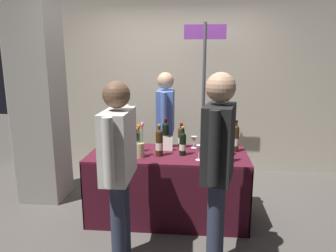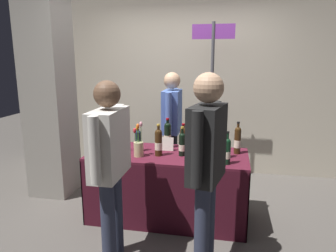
{
  "view_description": "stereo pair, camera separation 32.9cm",
  "coord_description": "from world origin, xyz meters",
  "px_view_note": "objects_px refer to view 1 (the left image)",
  "views": [
    {
      "loc": [
        0.3,
        -3.2,
        1.74
      ],
      "look_at": [
        0.0,
        0.0,
        1.04
      ],
      "focal_mm": 33.45,
      "sensor_mm": 36.0,
      "label": 1
    },
    {
      "loc": [
        0.63,
        -3.15,
        1.74
      ],
      "look_at": [
        0.0,
        0.0,
        1.04
      ],
      "focal_mm": 33.45,
      "sensor_mm": 36.0,
      "label": 2
    }
  ],
  "objects_px": {
    "featured_wine_bottle": "(225,144)",
    "concrete_pillar": "(37,77)",
    "tasting_table": "(168,173)",
    "wine_glass_near_taster": "(194,140)",
    "flower_vase": "(139,147)",
    "booth_signpost": "(204,86)",
    "wine_glass_mid": "(199,149)",
    "taster_foreground_right": "(218,158)",
    "display_bottle_0": "(181,137)",
    "vendor_presenter": "(166,121)",
    "wine_glass_near_vendor": "(121,143)"
  },
  "relations": [
    {
      "from": "wine_glass_near_vendor",
      "to": "taster_foreground_right",
      "type": "height_order",
      "value": "taster_foreground_right"
    },
    {
      "from": "concrete_pillar",
      "to": "display_bottle_0",
      "type": "height_order",
      "value": "concrete_pillar"
    },
    {
      "from": "featured_wine_bottle",
      "to": "wine_glass_near_taster",
      "type": "height_order",
      "value": "featured_wine_bottle"
    },
    {
      "from": "display_bottle_0",
      "to": "taster_foreground_right",
      "type": "bearing_deg",
      "value": -72.62
    },
    {
      "from": "wine_glass_mid",
      "to": "taster_foreground_right",
      "type": "relative_size",
      "value": 0.09
    },
    {
      "from": "wine_glass_mid",
      "to": "vendor_presenter",
      "type": "bearing_deg",
      "value": 113.45
    },
    {
      "from": "vendor_presenter",
      "to": "taster_foreground_right",
      "type": "distance_m",
      "value": 1.77
    },
    {
      "from": "flower_vase",
      "to": "booth_signpost",
      "type": "distance_m",
      "value": 1.48
    },
    {
      "from": "tasting_table",
      "to": "vendor_presenter",
      "type": "distance_m",
      "value": 0.92
    },
    {
      "from": "flower_vase",
      "to": "booth_signpost",
      "type": "height_order",
      "value": "booth_signpost"
    },
    {
      "from": "wine_glass_near_vendor",
      "to": "wine_glass_near_taster",
      "type": "relative_size",
      "value": 1.03
    },
    {
      "from": "wine_glass_near_vendor",
      "to": "wine_glass_mid",
      "type": "xyz_separation_m",
      "value": [
        0.83,
        -0.18,
        0.01
      ]
    },
    {
      "from": "wine_glass_near_taster",
      "to": "flower_vase",
      "type": "bearing_deg",
      "value": -144.59
    },
    {
      "from": "concrete_pillar",
      "to": "wine_glass_near_taster",
      "type": "bearing_deg",
      "value": -4.64
    },
    {
      "from": "vendor_presenter",
      "to": "booth_signpost",
      "type": "xyz_separation_m",
      "value": [
        0.49,
        0.24,
        0.43
      ]
    },
    {
      "from": "tasting_table",
      "to": "flower_vase",
      "type": "height_order",
      "value": "flower_vase"
    },
    {
      "from": "wine_glass_near_vendor",
      "to": "wine_glass_mid",
      "type": "bearing_deg",
      "value": -12.04
    },
    {
      "from": "display_bottle_0",
      "to": "vendor_presenter",
      "type": "bearing_deg",
      "value": 112.44
    },
    {
      "from": "concrete_pillar",
      "to": "display_bottle_0",
      "type": "bearing_deg",
      "value": -4.91
    },
    {
      "from": "wine_glass_mid",
      "to": "featured_wine_bottle",
      "type": "bearing_deg",
      "value": 29.41
    },
    {
      "from": "concrete_pillar",
      "to": "booth_signpost",
      "type": "height_order",
      "value": "concrete_pillar"
    },
    {
      "from": "flower_vase",
      "to": "tasting_table",
      "type": "bearing_deg",
      "value": 30.0
    },
    {
      "from": "tasting_table",
      "to": "vendor_presenter",
      "type": "relative_size",
      "value": 1.08
    },
    {
      "from": "wine_glass_near_vendor",
      "to": "booth_signpost",
      "type": "xyz_separation_m",
      "value": [
        0.89,
        1.07,
        0.53
      ]
    },
    {
      "from": "concrete_pillar",
      "to": "tasting_table",
      "type": "relative_size",
      "value": 1.8
    },
    {
      "from": "tasting_table",
      "to": "booth_signpost",
      "type": "bearing_deg",
      "value": 69.9
    },
    {
      "from": "taster_foreground_right",
      "to": "booth_signpost",
      "type": "xyz_separation_m",
      "value": [
        -0.09,
        1.92,
        0.38
      ]
    },
    {
      "from": "wine_glass_near_vendor",
      "to": "wine_glass_mid",
      "type": "relative_size",
      "value": 0.9
    },
    {
      "from": "concrete_pillar",
      "to": "vendor_presenter",
      "type": "relative_size",
      "value": 1.95
    },
    {
      "from": "featured_wine_bottle",
      "to": "display_bottle_0",
      "type": "relative_size",
      "value": 1.11
    },
    {
      "from": "wine_glass_near_vendor",
      "to": "wine_glass_mid",
      "type": "distance_m",
      "value": 0.85
    },
    {
      "from": "vendor_presenter",
      "to": "featured_wine_bottle",
      "type": "bearing_deg",
      "value": 38.39
    },
    {
      "from": "concrete_pillar",
      "to": "tasting_table",
      "type": "distance_m",
      "value": 1.93
    },
    {
      "from": "display_bottle_0",
      "to": "wine_glass_near_taster",
      "type": "bearing_deg",
      "value": -1.4
    },
    {
      "from": "featured_wine_bottle",
      "to": "concrete_pillar",
      "type": "bearing_deg",
      "value": 168.99
    },
    {
      "from": "tasting_table",
      "to": "vendor_presenter",
      "type": "xyz_separation_m",
      "value": [
        -0.11,
        0.81,
        0.42
      ]
    },
    {
      "from": "tasting_table",
      "to": "display_bottle_0",
      "type": "xyz_separation_m",
      "value": [
        0.13,
        0.24,
        0.35
      ]
    },
    {
      "from": "tasting_table",
      "to": "taster_foreground_right",
      "type": "bearing_deg",
      "value": -61.3
    },
    {
      "from": "wine_glass_near_vendor",
      "to": "display_bottle_0",
      "type": "bearing_deg",
      "value": 21.77
    },
    {
      "from": "concrete_pillar",
      "to": "wine_glass_near_taster",
      "type": "relative_size",
      "value": 22.58
    },
    {
      "from": "wine_glass_near_vendor",
      "to": "wine_glass_near_taster",
      "type": "bearing_deg",
      "value": 17.77
    },
    {
      "from": "tasting_table",
      "to": "flower_vase",
      "type": "distance_m",
      "value": 0.46
    },
    {
      "from": "flower_vase",
      "to": "booth_signpost",
      "type": "xyz_separation_m",
      "value": [
        0.66,
        1.21,
        0.52
      ]
    },
    {
      "from": "display_bottle_0",
      "to": "wine_glass_near_taster",
      "type": "distance_m",
      "value": 0.15
    },
    {
      "from": "wine_glass_mid",
      "to": "taster_foreground_right",
      "type": "xyz_separation_m",
      "value": [
        0.15,
        -0.67,
        0.13
      ]
    },
    {
      "from": "display_bottle_0",
      "to": "wine_glass_near_taster",
      "type": "height_order",
      "value": "display_bottle_0"
    },
    {
      "from": "booth_signpost",
      "to": "taster_foreground_right",
      "type": "bearing_deg",
      "value": -87.38
    },
    {
      "from": "tasting_table",
      "to": "featured_wine_bottle",
      "type": "height_order",
      "value": "featured_wine_bottle"
    },
    {
      "from": "wine_glass_near_taster",
      "to": "featured_wine_bottle",
      "type": "bearing_deg",
      "value": -40.32
    },
    {
      "from": "wine_glass_near_vendor",
      "to": "flower_vase",
      "type": "height_order",
      "value": "flower_vase"
    }
  ]
}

